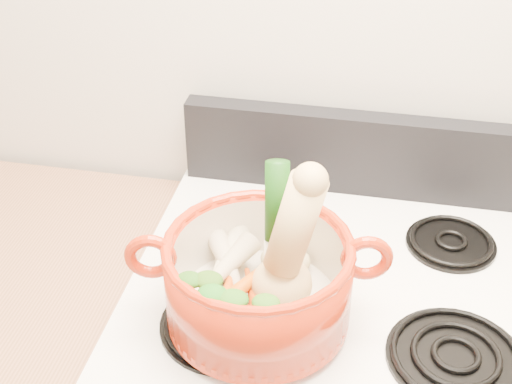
# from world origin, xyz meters

# --- Properties ---
(wall_back) EXTENTS (3.50, 0.02, 2.60)m
(wall_back) POSITION_xyz_m (0.00, 1.75, 1.30)
(wall_back) COLOR beige
(wall_back) RESTS_ON floor
(cooktop) EXTENTS (0.78, 0.67, 0.03)m
(cooktop) POSITION_xyz_m (0.00, 1.40, 0.93)
(cooktop) COLOR white
(cooktop) RESTS_ON stove_body
(control_backsplash) EXTENTS (0.76, 0.05, 0.18)m
(control_backsplash) POSITION_xyz_m (0.00, 1.70, 1.04)
(control_backsplash) COLOR black
(control_backsplash) RESTS_ON cooktop
(burner_front_left) EXTENTS (0.22, 0.22, 0.02)m
(burner_front_left) POSITION_xyz_m (-0.19, 1.24, 0.96)
(burner_front_left) COLOR black
(burner_front_left) RESTS_ON cooktop
(burner_front_right) EXTENTS (0.22, 0.22, 0.02)m
(burner_front_right) POSITION_xyz_m (0.19, 1.24, 0.96)
(burner_front_right) COLOR black
(burner_front_right) RESTS_ON cooktop
(burner_back_left) EXTENTS (0.17, 0.17, 0.02)m
(burner_back_left) POSITION_xyz_m (-0.19, 1.54, 0.96)
(burner_back_left) COLOR black
(burner_back_left) RESTS_ON cooktop
(burner_back_right) EXTENTS (0.17, 0.17, 0.02)m
(burner_back_right) POSITION_xyz_m (0.19, 1.54, 0.96)
(burner_back_right) COLOR black
(burner_back_right) RESTS_ON cooktop
(dutch_oven) EXTENTS (0.36, 0.36, 0.15)m
(dutch_oven) POSITION_xyz_m (-0.14, 1.26, 1.04)
(dutch_oven) COLOR #AA230A
(dutch_oven) RESTS_ON burner_front_left
(pot_handle_left) EXTENTS (0.09, 0.04, 0.09)m
(pot_handle_left) POSITION_xyz_m (-0.31, 1.23, 1.09)
(pot_handle_left) COLOR #AA230A
(pot_handle_left) RESTS_ON dutch_oven
(pot_handle_right) EXTENTS (0.09, 0.04, 0.09)m
(pot_handle_right) POSITION_xyz_m (0.03, 1.29, 1.09)
(pot_handle_right) COLOR #AA230A
(pot_handle_right) RESTS_ON dutch_oven
(squash) EXTENTS (0.19, 0.16, 0.27)m
(squash) POSITION_xyz_m (-0.10, 1.26, 1.13)
(squash) COLOR #DBB170
(squash) RESTS_ON dutch_oven
(leek) EXTENTS (0.05, 0.09, 0.25)m
(leek) POSITION_xyz_m (-0.12, 1.30, 1.12)
(leek) COLOR white
(leek) RESTS_ON dutch_oven
(ginger) EXTENTS (0.09, 0.07, 0.04)m
(ginger) POSITION_xyz_m (-0.11, 1.34, 1.02)
(ginger) COLOR #D7C184
(ginger) RESTS_ON dutch_oven
(parsnip_0) EXTENTS (0.07, 0.21, 0.06)m
(parsnip_0) POSITION_xyz_m (-0.21, 1.30, 1.02)
(parsnip_0) COLOR beige
(parsnip_0) RESTS_ON dutch_oven
(parsnip_1) EXTENTS (0.07, 0.20, 0.06)m
(parsnip_1) POSITION_xyz_m (-0.21, 1.30, 1.03)
(parsnip_1) COLOR #F0EAC3
(parsnip_1) RESTS_ON dutch_oven
(parsnip_2) EXTENTS (0.15, 0.20, 0.06)m
(parsnip_2) POSITION_xyz_m (-0.20, 1.30, 1.04)
(parsnip_2) COLOR beige
(parsnip_2) RESTS_ON dutch_oven
(parsnip_3) EXTENTS (0.12, 0.19, 0.06)m
(parsnip_3) POSITION_xyz_m (-0.21, 1.27, 1.04)
(parsnip_3) COLOR beige
(parsnip_3) RESTS_ON dutch_oven
(carrot_0) EXTENTS (0.06, 0.18, 0.05)m
(carrot_0) POSITION_xyz_m (-0.14, 1.22, 1.02)
(carrot_0) COLOR #C13609
(carrot_0) RESTS_ON dutch_oven
(carrot_1) EXTENTS (0.04, 0.17, 0.05)m
(carrot_1) POSITION_xyz_m (-0.19, 1.21, 1.02)
(carrot_1) COLOR #D34A0A
(carrot_1) RESTS_ON dutch_oven
(carrot_2) EXTENTS (0.09, 0.17, 0.05)m
(carrot_2) POSITION_xyz_m (-0.13, 1.21, 1.03)
(carrot_2) COLOR #BD4309
(carrot_2) RESTS_ON dutch_oven
(carrot_3) EXTENTS (0.11, 0.13, 0.04)m
(carrot_3) POSITION_xyz_m (-0.18, 1.21, 1.03)
(carrot_3) COLOR #D0640A
(carrot_3) RESTS_ON dutch_oven
(carrot_4) EXTENTS (0.11, 0.17, 0.05)m
(carrot_4) POSITION_xyz_m (-0.16, 1.24, 1.05)
(carrot_4) COLOR #CD5B0A
(carrot_4) RESTS_ON dutch_oven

